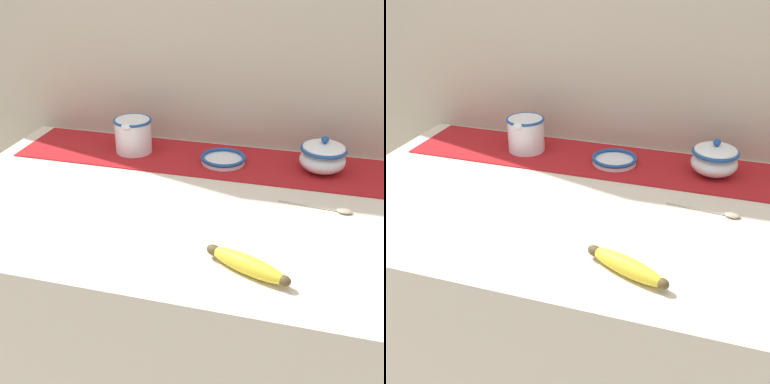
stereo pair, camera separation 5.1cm
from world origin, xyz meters
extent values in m
cube|color=beige|center=(0.00, 0.00, 0.45)|extent=(1.24, 0.74, 0.90)
cube|color=#B7AD99|center=(0.00, 0.39, 1.20)|extent=(2.04, 0.04, 2.40)
cube|color=#A8191E|center=(0.00, 0.24, 0.90)|extent=(1.14, 0.24, 0.00)
cylinder|color=white|center=(-0.24, 0.24, 0.95)|extent=(0.11, 0.11, 0.10)
torus|color=#194793|center=(-0.24, 0.24, 1.00)|extent=(0.11, 0.11, 0.01)
torus|color=white|center=(-0.24, 0.30, 0.96)|extent=(0.05, 0.01, 0.05)
ellipsoid|color=white|center=(-0.24, 0.19, 0.99)|extent=(0.03, 0.02, 0.02)
ellipsoid|color=white|center=(0.30, 0.24, 0.93)|extent=(0.12, 0.12, 0.07)
torus|color=#194793|center=(0.30, 0.24, 0.96)|extent=(0.12, 0.12, 0.01)
ellipsoid|color=white|center=(0.30, 0.24, 0.97)|extent=(0.11, 0.11, 0.02)
sphere|color=#194793|center=(0.30, 0.24, 0.99)|extent=(0.02, 0.02, 0.02)
cylinder|color=white|center=(0.03, 0.23, 0.91)|extent=(0.12, 0.12, 0.01)
torus|color=#194793|center=(0.03, 0.23, 0.92)|extent=(0.13, 0.13, 0.01)
ellipsoid|color=yellow|center=(0.17, -0.25, 0.92)|extent=(0.17, 0.10, 0.04)
ellipsoid|color=brown|center=(0.10, -0.22, 0.92)|extent=(0.04, 0.03, 0.02)
ellipsoid|color=brown|center=(0.25, -0.28, 0.92)|extent=(0.03, 0.03, 0.02)
cube|color=#A89E89|center=(0.27, 0.04, 0.90)|extent=(0.13, 0.02, 0.00)
ellipsoid|color=#A89E89|center=(0.36, 0.03, 0.90)|extent=(0.04, 0.03, 0.01)
camera|label=1|loc=(0.26, -0.98, 1.46)|focal=45.00mm
camera|label=2|loc=(0.31, -0.97, 1.46)|focal=45.00mm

